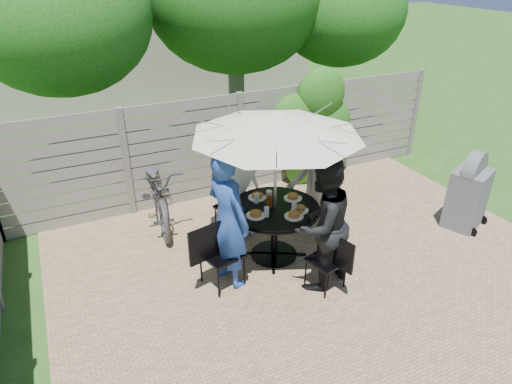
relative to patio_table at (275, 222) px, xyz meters
name	(u,v)px	position (x,y,z in m)	size (l,w,h in m)	color
backyard_envelope	(141,5)	(0.49, 9.41, 2.04)	(60.00, 60.00, 5.00)	#274B17
patio_table	(275,222)	(0.00, 0.00, 0.00)	(1.56, 1.56, 0.82)	black
umbrella	(277,123)	(0.00, 0.00, 1.46)	(2.82, 2.82, 2.19)	silver
chair_back	(231,215)	(-0.29, 0.92, -0.31)	(0.54, 0.67, 0.87)	black
person_back	(236,184)	(-0.25, 0.79, 0.30)	(0.85, 0.56, 1.75)	white
chair_left	(221,266)	(-0.92, -0.29, -0.27)	(0.75, 0.57, 0.99)	black
person_left	(228,220)	(-0.79, -0.25, 0.37)	(0.69, 0.45, 1.89)	#234299
chair_front	(326,271)	(0.29, -0.92, -0.31)	(0.51, 0.66, 0.87)	black
person_front	(322,225)	(0.25, -0.79, 0.34)	(0.88, 0.69, 1.82)	black
chair_right	(318,217)	(0.92, 0.29, -0.30)	(0.68, 0.55, 0.89)	black
person_right	(315,186)	(0.79, 0.25, 0.28)	(1.10, 0.63, 1.70)	#9B9996
plate_back	(257,196)	(-0.11, 0.34, 0.27)	(0.26, 0.26, 0.06)	white
plate_left	(256,214)	(-0.34, -0.11, 0.27)	(0.26, 0.26, 0.06)	white
plate_front	(294,215)	(0.11, -0.34, 0.27)	(0.26, 0.26, 0.06)	white
plate_right	(293,197)	(0.34, 0.11, 0.27)	(0.26, 0.26, 0.06)	white
plate_extra	(300,209)	(0.26, -0.23, 0.27)	(0.24, 0.24, 0.06)	white
glass_back	(257,198)	(-0.18, 0.22, 0.32)	(0.07, 0.07, 0.14)	silver
glass_left	(267,212)	(-0.22, -0.18, 0.32)	(0.07, 0.07, 0.14)	silver
glass_front	(294,207)	(0.18, -0.22, 0.32)	(0.07, 0.07, 0.14)	silver
syrup_jug	(269,202)	(-0.07, 0.03, 0.33)	(0.09, 0.09, 0.16)	#59280C
coffee_cup	(269,195)	(0.03, 0.24, 0.31)	(0.08, 0.08, 0.12)	#C6B293
bicycle	(158,191)	(-1.22, 1.72, -0.04)	(0.71, 2.02, 1.06)	#333338
bbq_grill	(468,193)	(3.15, -0.54, 0.01)	(0.77, 0.69, 1.28)	#5D5D63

